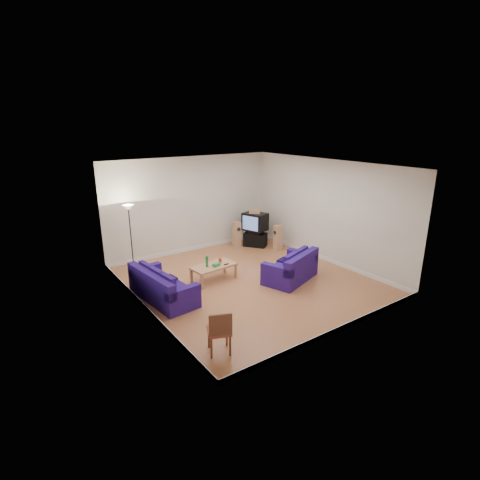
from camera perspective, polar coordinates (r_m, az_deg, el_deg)
room at (r=10.02m, az=1.31°, el=1.85°), size 6.01×6.51×3.21m
sofa_three_seat at (r=9.59m, az=-11.88°, el=-7.25°), size 1.10×2.12×0.79m
sofa_loveseat at (r=10.58m, az=7.92°, el=-4.49°), size 1.86×1.40×0.82m
coffee_table at (r=10.45m, az=-4.03°, el=-4.13°), size 1.30×0.73×0.45m
bottle at (r=10.28m, az=-5.06°, el=-3.29°), size 0.10×0.10×0.31m
tissue_box at (r=10.35m, az=-3.63°, el=-3.75°), size 0.24×0.18×0.09m
red_canister at (r=10.60m, az=-3.05°, el=-3.11°), size 0.11×0.11×0.13m
remote at (r=10.46m, az=-2.08°, el=-3.70°), size 0.16×0.07×0.02m
tv_stand at (r=13.37m, az=2.35°, el=0.07°), size 0.81×0.89×0.48m
av_receiver at (r=13.28m, az=2.14°, el=1.26°), size 0.56×0.56×0.10m
television at (r=13.24m, az=2.30°, el=2.81°), size 0.81×0.94×0.61m
centre_speaker at (r=13.11m, az=2.24°, el=4.35°), size 0.37×0.37×0.13m
speaker_left at (r=13.23m, az=-0.48°, el=0.88°), size 0.23×0.29×0.91m
speaker_right at (r=12.92m, az=5.80°, el=0.32°), size 0.29×0.22×0.89m
floor_lamp at (r=11.32m, az=-16.54°, el=3.45°), size 0.34×0.34×1.98m
dining_chair at (r=7.25m, az=-3.13°, el=-13.57°), size 0.57×0.57×0.91m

